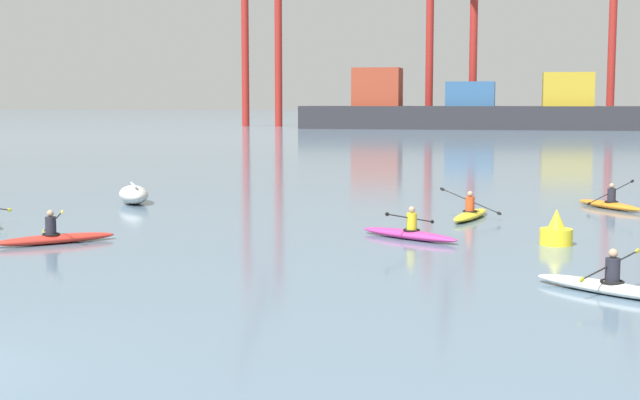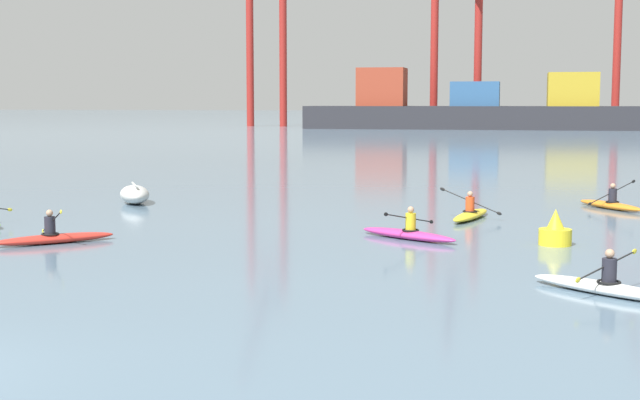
{
  "view_description": "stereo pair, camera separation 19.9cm",
  "coord_description": "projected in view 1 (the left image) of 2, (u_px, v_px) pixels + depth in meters",
  "views": [
    {
      "loc": [
        9.0,
        -10.81,
        3.93
      ],
      "look_at": [
        2.71,
        19.11,
        0.6
      ],
      "focal_mm": 50.66,
      "sensor_mm": 36.0,
      "label": 1
    },
    {
      "loc": [
        9.19,
        -10.77,
        3.93
      ],
      "look_at": [
        2.71,
        19.11,
        0.6
      ],
      "focal_mm": 50.66,
      "sensor_mm": 36.0,
      "label": 2
    }
  ],
  "objects": [
    {
      "name": "kayak_orange",
      "position": [
        610.0,
        204.0,
        33.34
      ],
      "size": [
        2.4,
        3.15,
        1.07
      ],
      "color": "orange",
      "rests_on": "ground"
    },
    {
      "name": "kayak_yellow",
      "position": [
        470.0,
        214.0,
        30.42
      ],
      "size": [
        2.13,
        3.45,
        1.06
      ],
      "color": "yellow",
      "rests_on": "ground"
    },
    {
      "name": "kayak_red",
      "position": [
        54.0,
        237.0,
        25.11
      ],
      "size": [
        2.88,
        2.78,
        1.07
      ],
      "color": "red",
      "rests_on": "ground"
    },
    {
      "name": "kayak_white",
      "position": [
        608.0,
        286.0,
        18.53
      ],
      "size": [
        3.08,
        2.53,
        0.95
      ],
      "color": "silver",
      "rests_on": "ground"
    },
    {
      "name": "container_barge",
      "position": [
        468.0,
        110.0,
        130.48
      ],
      "size": [
        49.35,
        8.08,
        8.88
      ],
      "color": "#28282D",
      "rests_on": "ground"
    },
    {
      "name": "gantry_crane_east_mid",
      "position": [
        635.0,
        10.0,
        135.8
      ],
      "size": [
        7.44,
        17.68,
        33.91
      ],
      "color": "maroon",
      "rests_on": "ground"
    },
    {
      "name": "gantry_crane_west",
      "position": [
        260.0,
        9.0,
        142.89
      ],
      "size": [
        6.71,
        19.86,
        38.11
      ],
      "color": "maroon",
      "rests_on": "ground"
    },
    {
      "name": "kayak_magenta",
      "position": [
        409.0,
        233.0,
        25.96
      ],
      "size": [
        3.19,
        2.34,
        0.95
      ],
      "color": "#C13384",
      "rests_on": "ground"
    },
    {
      "name": "capsized_dinghy",
      "position": [
        134.0,
        194.0,
        35.03
      ],
      "size": [
        2.22,
        2.81,
        0.76
      ],
      "color": "beige",
      "rests_on": "ground"
    },
    {
      "name": "gantry_crane_west_mid",
      "position": [
        452.0,
        18.0,
        137.43
      ],
      "size": [
        7.86,
        16.25,
        32.37
      ],
      "color": "maroon",
      "rests_on": "ground"
    },
    {
      "name": "channel_buoy",
      "position": [
        556.0,
        232.0,
        24.88
      ],
      "size": [
        0.9,
        0.9,
        1.0
      ],
      "color": "yellow",
      "rests_on": "ground"
    }
  ]
}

